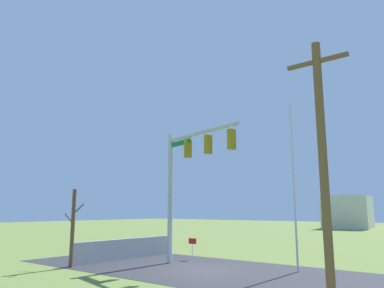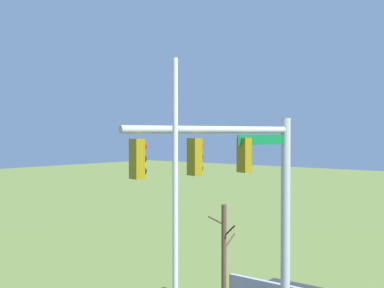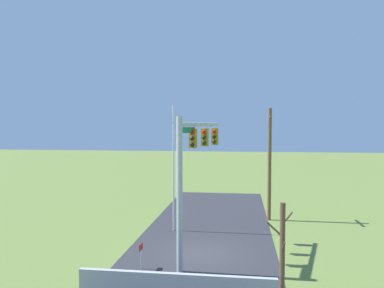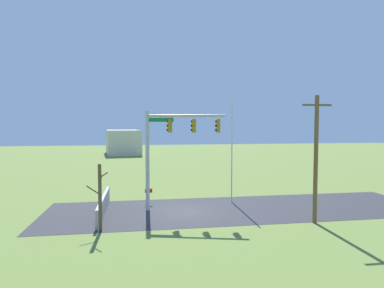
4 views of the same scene
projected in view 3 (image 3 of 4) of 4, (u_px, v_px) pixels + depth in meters
The scene contains 8 objects.
ground_plane at pixel (200, 253), 19.82m from camera, with size 160.00×160.00×0.00m, color olive.
road_surface at pixel (207, 232), 23.78m from camera, with size 28.00×8.00×0.01m, color #2D2D33.
sidewalk_corner at pixel (176, 281), 16.25m from camera, with size 6.00×6.00×0.01m, color #B7B5AD.
signal_mast at pixel (192, 161), 18.43m from camera, with size 5.52×1.59×7.18m.
flagpole at pixel (173, 168), 23.88m from camera, with size 0.10×0.10×8.08m, color silver.
utility_pole at pixel (270, 162), 26.62m from camera, with size 1.90×0.26×8.01m.
bare_tree at pixel (282, 254), 13.74m from camera, with size 1.27×1.02×3.93m.
open_sign at pixel (141, 250), 17.56m from camera, with size 0.56×0.04×1.22m.
Camera 3 is at (19.41, 2.14, 6.73)m, focal length 34.97 mm.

